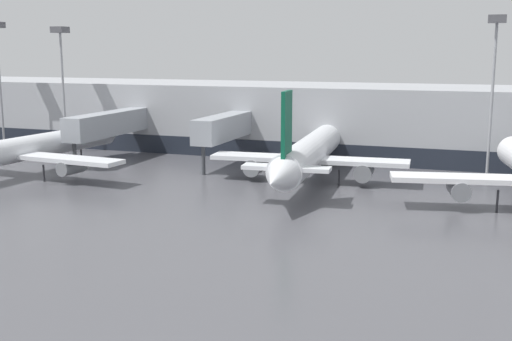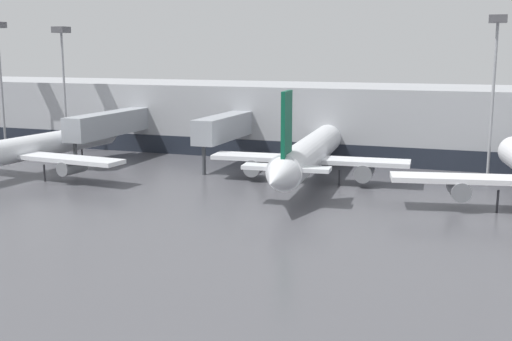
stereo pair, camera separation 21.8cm
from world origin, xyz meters
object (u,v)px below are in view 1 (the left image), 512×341
parked_jet_0 (17,150)px  parked_jet_3 (308,154)px  apron_light_mast_2 (495,49)px  apron_light_mast_3 (61,52)px

parked_jet_0 → parked_jet_3: parked_jet_3 is taller
apron_light_mast_2 → apron_light_mast_3: (-53.55, -0.09, -0.38)m
parked_jet_0 → apron_light_mast_3: 20.47m
parked_jet_3 → apron_light_mast_3: 38.58m
parked_jet_0 → apron_light_mast_2: apron_light_mast_2 is taller
parked_jet_0 → apron_light_mast_2: (47.63, 16.78, 10.65)m
apron_light_mast_2 → parked_jet_0: bearing=-160.6°
parked_jet_3 → apron_light_mast_2: size_ratio=1.92×
parked_jet_0 → apron_light_mast_2: size_ratio=2.11×
parked_jet_0 → apron_light_mast_2: 51.61m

